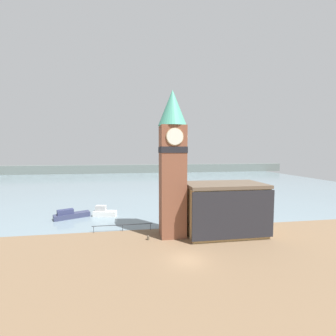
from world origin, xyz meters
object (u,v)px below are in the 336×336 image
boat_near (104,212)px  mooring_bollard_far (148,237)px  mooring_bollard_near (163,233)px  clock_tower (172,159)px  pier_building (224,208)px  boat_far (71,215)px

boat_near → mooring_bollard_far: size_ratio=7.06×
mooring_bollard_near → mooring_bollard_far: 2.63m
clock_tower → mooring_bollard_far: 12.18m
pier_building → mooring_bollard_far: bearing=-176.5°
boat_near → mooring_bollard_far: boat_near is taller
boat_near → mooring_bollard_near: 16.18m
clock_tower → boat_near: bearing=134.1°
boat_far → pier_building: bearing=-50.3°
clock_tower → boat_near: (-11.87, 12.24, -11.03)m
boat_far → clock_tower: bearing=-58.2°
boat_far → mooring_bollard_near: 20.55m
clock_tower → pier_building: size_ratio=1.80×
boat_near → mooring_bollard_far: 15.78m
boat_near → mooring_bollard_near: boat_near is taller
clock_tower → mooring_bollard_near: (-1.52, -0.18, -11.40)m
boat_far → mooring_bollard_far: 19.46m
pier_building → boat_near: bearing=147.4°
clock_tower → boat_far: clock_tower is taller
pier_building → boat_near: 24.09m
pier_building → boat_far: pier_building is taller
boat_near → boat_far: size_ratio=0.71×
boat_near → mooring_bollard_near: (10.35, -12.43, -0.36)m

